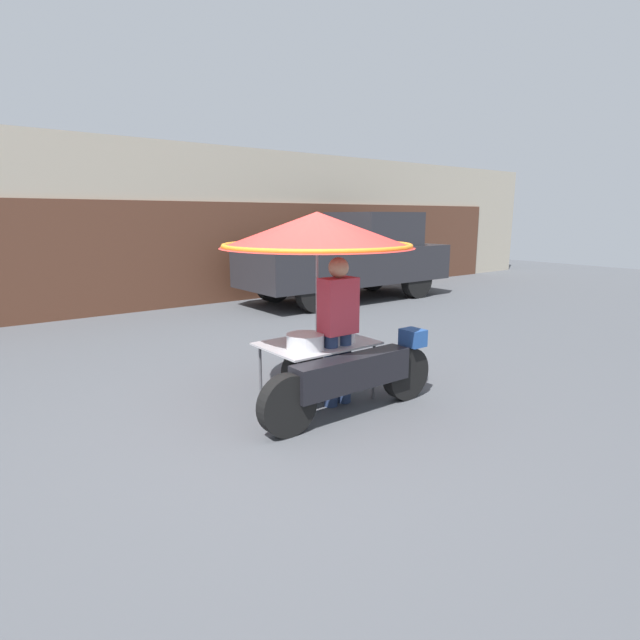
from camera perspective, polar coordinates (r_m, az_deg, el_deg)
The scene contains 5 objects.
ground_plane at distance 4.92m, azimuth -2.21°, elevation -11.31°, with size 36.00×36.00×0.00m, color #4C4F54.
shopfront_building at distance 11.61m, azimuth -24.79°, elevation 9.65°, with size 28.00×2.06×3.45m.
vendor_motorcycle_cart at distance 5.06m, azimuth 0.09°, elevation 7.48°, with size 2.09×1.97×1.97m.
vendor_person at distance 5.06m, azimuth 2.08°, elevation -0.50°, with size 0.38×0.22×1.53m.
pickup_truck at distance 11.72m, azimuth 3.65°, elevation 7.15°, with size 5.10×1.84×2.02m.
Camera 1 is at (-2.60, -3.71, 1.93)m, focal length 28.00 mm.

